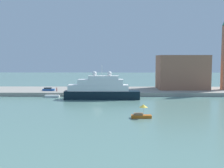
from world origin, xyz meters
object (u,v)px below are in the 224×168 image
object	(u,v)px
large_yacht	(101,90)
work_barge	(52,96)
mooring_bollard	(98,92)
person_figure	(57,90)
small_motorboat	(142,113)
parked_car	(48,89)
harbor_building	(182,72)

from	to	relation	value
large_yacht	work_barge	xyz separation A→B (m)	(-17.62, 3.63, -2.85)
large_yacht	mooring_bollard	size ratio (longest dim) A/B	38.39
person_figure	large_yacht	bearing A→B (deg)	-30.80
small_motorboat	parked_car	size ratio (longest dim) A/B	1.04
work_barge	person_figure	distance (m)	6.97
harbor_building	large_yacht	bearing A→B (deg)	-147.78
small_motorboat	mooring_bollard	xyz separation A→B (m)	(-12.63, 37.66, 0.59)
small_motorboat	large_yacht	bearing A→B (deg)	109.90
parked_car	mooring_bollard	world-z (taller)	parked_car
small_motorboat	harbor_building	bearing A→B (deg)	67.16
small_motorboat	work_barge	world-z (taller)	small_motorboat
parked_car	person_figure	world-z (taller)	person_figure
small_motorboat	mooring_bollard	distance (m)	39.72
work_barge	mooring_bollard	size ratio (longest dim) A/B	7.57
small_motorboat	person_figure	bearing A→B (deg)	124.81
harbor_building	mooring_bollard	bearing A→B (deg)	-158.44
parked_car	work_barge	bearing A→B (deg)	-68.72
large_yacht	parked_car	bearing A→B (deg)	149.28
large_yacht	small_motorboat	size ratio (longest dim) A/B	5.46
large_yacht	small_motorboat	distance (m)	32.61
work_barge	parked_car	distance (m)	9.68
large_yacht	parked_car	size ratio (longest dim) A/B	5.65
harbor_building	person_figure	world-z (taller)	harbor_building
large_yacht	parked_car	xyz separation A→B (m)	(-21.09, 12.53, -1.32)
large_yacht	small_motorboat	world-z (taller)	large_yacht
large_yacht	mooring_bollard	distance (m)	7.39
small_motorboat	mooring_bollard	size ratio (longest dim) A/B	7.04
small_motorboat	person_figure	size ratio (longest dim) A/B	2.97
small_motorboat	harbor_building	world-z (taller)	harbor_building
mooring_bollard	small_motorboat	bearing A→B (deg)	-71.46
work_barge	person_figure	world-z (taller)	person_figure
small_motorboat	harbor_building	xyz separation A→B (m)	(21.55, 51.16, 7.21)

